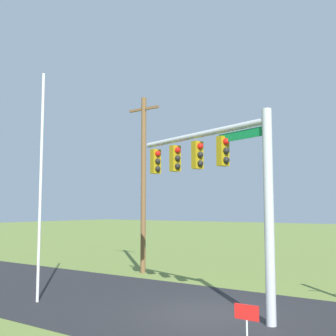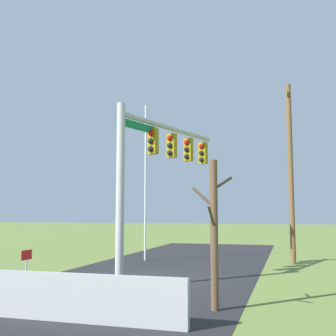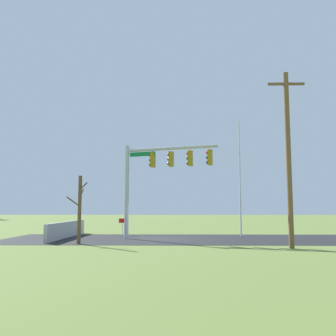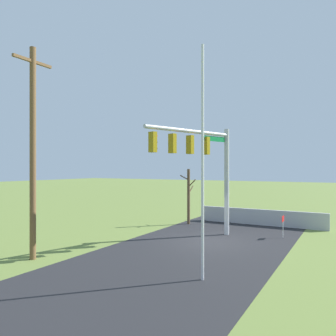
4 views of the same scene
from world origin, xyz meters
TOP-DOWN VIEW (x-y plane):
  - ground_plane at (0.00, 0.00)m, footprint 160.00×160.00m
  - road_surface at (-4.00, 0.00)m, footprint 28.00×8.00m
  - sidewalk_corner at (3.16, -0.18)m, footprint 6.00×6.00m
  - signal_mast at (0.21, 0.45)m, footprint 5.98×2.12m
  - flagpole at (-5.63, -2.01)m, footprint 0.10×0.10m
  - utility_pole at (-6.79, 5.31)m, footprint 1.90×0.26m
  - open_sign at (2.83, -3.21)m, footprint 0.56×0.04m

SIDE VIEW (x-z plane):
  - ground_plane at x=0.00m, z-range 0.00..0.00m
  - sidewalk_corner at x=3.16m, z-range 0.00..0.01m
  - road_surface at x=-4.00m, z-range 0.00..0.01m
  - open_sign at x=2.83m, z-range 0.30..1.52m
  - flagpole at x=-5.63m, z-range 0.00..8.17m
  - signal_mast at x=0.21m, z-range 1.36..7.49m
  - utility_pole at x=-6.79m, z-range 0.17..9.18m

